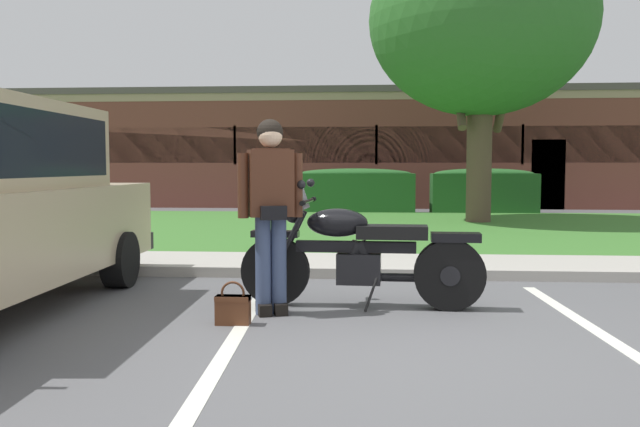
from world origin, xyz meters
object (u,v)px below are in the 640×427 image
Objects in this scene: shade_tree at (481,21)px; hedge_left at (355,190)px; brick_building at (375,151)px; motorcycle at (370,255)px; handbag at (233,307)px; hedge_center_left at (484,190)px; rider_person at (271,201)px.

hedge_left is at bearing 131.25° from shade_tree.
hedge_left is at bearing -95.22° from brick_building.
shade_tree is at bearing -48.75° from hedge_left.
shade_tree is 10.44m from brick_building.
motorcycle is 10.12m from shade_tree.
handbag is 0.05× the size of shade_tree.
hedge_center_left is 7.34m from brick_building.
brick_building reaches higher than hedge_center_left.
rider_person is 0.60× the size of hedge_center_left.
shade_tree is at bearing -101.53° from hedge_center_left.
hedge_left is (-0.40, 12.21, 0.16)m from motorcycle.
hedge_center_left is at bearing -66.48° from brick_building.
rider_person is at bearing -159.43° from motorcycle.
shade_tree is 5.05m from hedge_center_left.
handbag is 12.99m from hedge_left.
rider_person reaches higher than hedge_left.
hedge_left is at bearing 180.00° from hedge_center_left.
handbag is at bearing -108.00° from hedge_center_left.
shade_tree is (2.43, 8.98, 3.99)m from motorcycle.
hedge_center_left is at bearing 0.00° from hedge_left.
rider_person is 13.15m from hedge_center_left.
shade_tree is at bearing 74.83° from motorcycle.
shade_tree reaches higher than rider_person.
motorcycle is at bearing 20.57° from rider_person.
brick_building reaches higher than handbag.
motorcycle is 18.89m from brick_building.
brick_building is at bearing 89.37° from motorcycle.
shade_tree is at bearing 70.47° from rider_person.
shade_tree reaches higher than hedge_center_left.
hedge_left is at bearing 91.88° from motorcycle.
brick_building is at bearing 84.78° from hedge_left.
hedge_center_left reaches higher than handbag.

